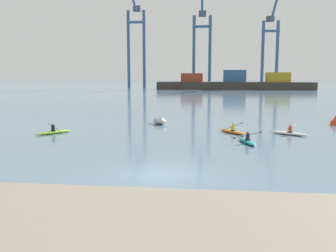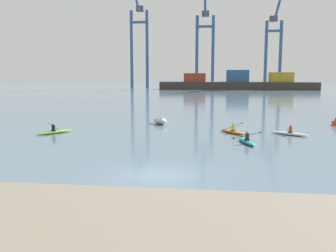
{
  "view_description": "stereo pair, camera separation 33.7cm",
  "coord_description": "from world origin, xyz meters",
  "px_view_note": "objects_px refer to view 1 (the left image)",
  "views": [
    {
      "loc": [
        2.59,
        -18.47,
        5.16
      ],
      "look_at": [
        -1.17,
        14.01,
        0.6
      ],
      "focal_mm": 39.46,
      "sensor_mm": 36.0,
      "label": 1
    },
    {
      "loc": [
        2.92,
        -18.43,
        5.16
      ],
      "look_at": [
        -1.17,
        14.01,
        0.6
      ],
      "focal_mm": 39.46,
      "sensor_mm": 36.0,
      "label": 2
    }
  ],
  "objects_px": {
    "capsized_dinghy": "(159,121)",
    "kayak_white": "(289,133)",
    "gantry_crane_west": "(136,38)",
    "kayak_orange": "(232,131)",
    "container_barge": "(235,83)",
    "kayak_teal": "(247,141)",
    "kayak_lime": "(54,132)",
    "gantry_crane_west_mid": "(202,39)",
    "channel_buoy": "(335,121)",
    "gantry_crane_east_mid": "(271,42)"
  },
  "relations": [
    {
      "from": "container_barge",
      "to": "kayak_orange",
      "type": "bearing_deg",
      "value": -93.62
    },
    {
      "from": "channel_buoy",
      "to": "kayak_orange",
      "type": "height_order",
      "value": "channel_buoy"
    },
    {
      "from": "kayak_orange",
      "to": "kayak_teal",
      "type": "xyz_separation_m",
      "value": [
        0.84,
        -4.74,
        0.0
      ]
    },
    {
      "from": "container_barge",
      "to": "gantry_crane_west",
      "type": "xyz_separation_m",
      "value": [
        -37.06,
        9.02,
        16.96
      ]
    },
    {
      "from": "channel_buoy",
      "to": "gantry_crane_west",
      "type": "bearing_deg",
      "value": 112.12
    },
    {
      "from": "container_barge",
      "to": "gantry_crane_west_mid",
      "type": "bearing_deg",
      "value": 137.44
    },
    {
      "from": "kayak_lime",
      "to": "kayak_white",
      "type": "relative_size",
      "value": 1.0
    },
    {
      "from": "gantry_crane_west",
      "to": "kayak_lime",
      "type": "bearing_deg",
      "value": -82.28
    },
    {
      "from": "gantry_crane_west_mid",
      "to": "container_barge",
      "type": "bearing_deg",
      "value": -42.56
    },
    {
      "from": "gantry_crane_east_mid",
      "to": "kayak_orange",
      "type": "bearing_deg",
      "value": -100.14
    },
    {
      "from": "channel_buoy",
      "to": "kayak_orange",
      "type": "bearing_deg",
      "value": -148.06
    },
    {
      "from": "gantry_crane_west",
      "to": "kayak_orange",
      "type": "height_order",
      "value": "gantry_crane_west"
    },
    {
      "from": "gantry_crane_west",
      "to": "capsized_dinghy",
      "type": "distance_m",
      "value": 107.94
    },
    {
      "from": "gantry_crane_west_mid",
      "to": "channel_buoy",
      "type": "relative_size",
      "value": 38.94
    },
    {
      "from": "channel_buoy",
      "to": "kayak_orange",
      "type": "relative_size",
      "value": 0.32
    },
    {
      "from": "channel_buoy",
      "to": "kayak_white",
      "type": "xyz_separation_m",
      "value": [
        -6.07,
        -7.18,
        -0.19
      ]
    },
    {
      "from": "container_barge",
      "to": "kayak_white",
      "type": "distance_m",
      "value": 100.53
    },
    {
      "from": "kayak_lime",
      "to": "kayak_teal",
      "type": "distance_m",
      "value": 16.68
    },
    {
      "from": "gantry_crane_west_mid",
      "to": "kayak_teal",
      "type": "height_order",
      "value": "gantry_crane_west_mid"
    },
    {
      "from": "kayak_white",
      "to": "kayak_orange",
      "type": "height_order",
      "value": "same"
    },
    {
      "from": "container_barge",
      "to": "capsized_dinghy",
      "type": "bearing_deg",
      "value": -98.21
    },
    {
      "from": "kayak_white",
      "to": "kayak_orange",
      "type": "relative_size",
      "value": 1.0
    },
    {
      "from": "container_barge",
      "to": "kayak_teal",
      "type": "distance_m",
      "value": 105.0
    },
    {
      "from": "gantry_crane_east_mid",
      "to": "channel_buoy",
      "type": "height_order",
      "value": "gantry_crane_east_mid"
    },
    {
      "from": "kayak_lime",
      "to": "kayak_white",
      "type": "distance_m",
      "value": 20.52
    },
    {
      "from": "gantry_crane_east_mid",
      "to": "kayak_teal",
      "type": "xyz_separation_m",
      "value": [
        -19.41,
        -117.95,
        -17.36
      ]
    },
    {
      "from": "gantry_crane_west_mid",
      "to": "kayak_white",
      "type": "distance_m",
      "value": 113.51
    },
    {
      "from": "gantry_crane_east_mid",
      "to": "kayak_teal",
      "type": "distance_m",
      "value": 120.79
    },
    {
      "from": "gantry_crane_west_mid",
      "to": "capsized_dinghy",
      "type": "relative_size",
      "value": 13.84
    },
    {
      "from": "container_barge",
      "to": "gantry_crane_west",
      "type": "height_order",
      "value": "gantry_crane_west"
    },
    {
      "from": "capsized_dinghy",
      "to": "kayak_white",
      "type": "distance_m",
      "value": 13.46
    },
    {
      "from": "gantry_crane_east_mid",
      "to": "kayak_lime",
      "type": "bearing_deg",
      "value": -107.28
    },
    {
      "from": "kayak_orange",
      "to": "kayak_teal",
      "type": "relative_size",
      "value": 0.9
    },
    {
      "from": "kayak_white",
      "to": "gantry_crane_east_mid",
      "type": "bearing_deg",
      "value": 82.26
    },
    {
      "from": "kayak_lime",
      "to": "kayak_white",
      "type": "xyz_separation_m",
      "value": [
        20.45,
        1.71,
        0.0
      ]
    },
    {
      "from": "gantry_crane_west",
      "to": "kayak_white",
      "type": "height_order",
      "value": "gantry_crane_west"
    },
    {
      "from": "gantry_crane_west",
      "to": "gantry_crane_east_mid",
      "type": "height_order",
      "value": "gantry_crane_west"
    },
    {
      "from": "gantry_crane_west_mid",
      "to": "capsized_dinghy",
      "type": "bearing_deg",
      "value": -90.92
    },
    {
      "from": "container_barge",
      "to": "kayak_white",
      "type": "height_order",
      "value": "container_barge"
    },
    {
      "from": "capsized_dinghy",
      "to": "channel_buoy",
      "type": "bearing_deg",
      "value": 4.24
    },
    {
      "from": "gantry_crane_east_mid",
      "to": "kayak_lime",
      "type": "distance_m",
      "value": 122.02
    },
    {
      "from": "gantry_crane_west_mid",
      "to": "kayak_orange",
      "type": "height_order",
      "value": "gantry_crane_west_mid"
    },
    {
      "from": "gantry_crane_east_mid",
      "to": "kayak_white",
      "type": "xyz_separation_m",
      "value": [
        -15.43,
        -113.61,
        -17.36
      ]
    },
    {
      "from": "gantry_crane_west_mid",
      "to": "channel_buoy",
      "type": "distance_m",
      "value": 107.19
    },
    {
      "from": "container_barge",
      "to": "kayak_white",
      "type": "xyz_separation_m",
      "value": [
        -1.53,
        -100.5,
        -2.01
      ]
    },
    {
      "from": "capsized_dinghy",
      "to": "kayak_lime",
      "type": "height_order",
      "value": "kayak_lime"
    },
    {
      "from": "kayak_teal",
      "to": "channel_buoy",
      "type": "bearing_deg",
      "value": 48.93
    },
    {
      "from": "container_barge",
      "to": "kayak_lime",
      "type": "distance_m",
      "value": 104.56
    },
    {
      "from": "gantry_crane_west",
      "to": "gantry_crane_east_mid",
      "type": "distance_m",
      "value": 51.15
    },
    {
      "from": "capsized_dinghy",
      "to": "kayak_orange",
      "type": "height_order",
      "value": "kayak_orange"
    }
  ]
}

